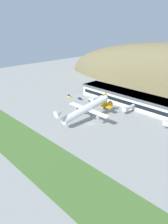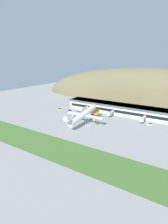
{
  "view_description": "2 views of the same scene",
  "coord_description": "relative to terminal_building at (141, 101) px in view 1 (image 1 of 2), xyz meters",
  "views": [
    {
      "loc": [
        88.75,
        -91.71,
        61.64
      ],
      "look_at": [
        -5.24,
        -1.15,
        7.02
      ],
      "focal_mm": 35.0,
      "sensor_mm": 36.0,
      "label": 1
    },
    {
      "loc": [
        70.13,
        -118.75,
        53.83
      ],
      "look_at": [
        -7.32,
        5.09,
        9.66
      ],
      "focal_mm": 28.0,
      "sensor_mm": 36.0,
      "label": 2
    }
  ],
  "objects": [
    {
      "name": "service_car_1",
      "position": [
        -17.88,
        -20.79,
        -4.9
      ],
      "size": [
        4.52,
        1.75,
        1.67
      ],
      "color": "#999EA3",
      "rests_on": "ground_plane"
    },
    {
      "name": "jetway_0",
      "position": [
        -30.83,
        -16.0,
        -1.6
      ],
      "size": [
        3.38,
        13.74,
        5.43
      ],
      "color": "silver",
      "rests_on": "ground_plane"
    },
    {
      "name": "service_car_2",
      "position": [
        -59.06,
        -21.99,
        -4.91
      ],
      "size": [
        3.78,
        1.96,
        1.63
      ],
      "color": "gold",
      "rests_on": "ground_plane"
    },
    {
      "name": "grass_strip_foreground",
      "position": [
        -7.11,
        -91.75,
        -5.55
      ],
      "size": [
        388.06,
        25.4,
        0.08
      ],
      "primitive_type": "cube",
      "color": "#4C7533",
      "rests_on": "ground_plane"
    },
    {
      "name": "jetway_1",
      "position": [
        -1.02,
        -15.13,
        -1.6
      ],
      "size": [
        3.38,
        12.11,
        5.43
      ],
      "color": "silver",
      "rests_on": "ground_plane"
    },
    {
      "name": "fuel_truck",
      "position": [
        -34.17,
        -17.43,
        -4.08
      ],
      "size": [
        8.62,
        2.82,
        3.15
      ],
      "color": "silver",
      "rests_on": "ground_plane"
    },
    {
      "name": "terminal_building",
      "position": [
        0.0,
        0.0,
        0.0
      ],
      "size": [
        110.49,
        17.82,
        9.86
      ],
      "color": "white",
      "rests_on": "ground_plane"
    },
    {
      "name": "cargo_airplane",
      "position": [
        -12.43,
        -45.47,
        2.97
      ],
      "size": [
        34.59,
        50.37,
        12.61
      ],
      "color": "white"
    },
    {
      "name": "traffic_cone_1",
      "position": [
        14.89,
        -27.92,
        -5.31
      ],
      "size": [
        0.52,
        0.52,
        0.58
      ],
      "color": "orange",
      "rests_on": "ground_plane"
    },
    {
      "name": "traffic_cone_0",
      "position": [
        -26.6,
        -37.82,
        -5.31
      ],
      "size": [
        0.52,
        0.52,
        0.58
      ],
      "color": "orange",
      "rests_on": "ground_plane"
    },
    {
      "name": "service_car_3",
      "position": [
        -46.67,
        -20.18,
        -4.99
      ],
      "size": [
        4.44,
        2.23,
        1.44
      ],
      "color": "#264C99",
      "rests_on": "ground_plane"
    },
    {
      "name": "ground_plane",
      "position": [
        -7.11,
        -47.26,
        -5.59
      ],
      "size": [
        431.17,
        431.17,
        0.0
      ],
      "primitive_type": "plane",
      "color": "#9E9E99"
    }
  ]
}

